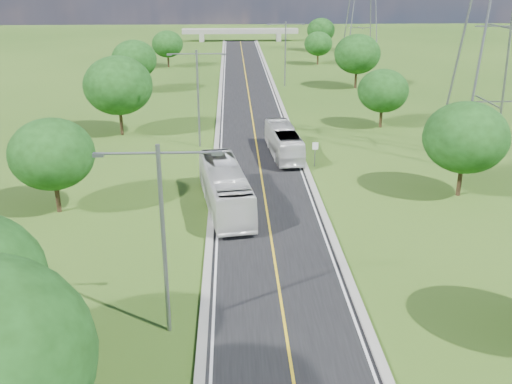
# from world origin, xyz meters

# --- Properties ---
(ground) EXTENTS (260.00, 260.00, 0.00)m
(ground) POSITION_xyz_m (0.00, 60.00, 0.00)
(ground) COLOR #2A4914
(ground) RESTS_ON ground
(road) EXTENTS (8.00, 150.00, 0.06)m
(road) POSITION_xyz_m (0.00, 66.00, 0.03)
(road) COLOR black
(road) RESTS_ON ground
(curb_left) EXTENTS (0.50, 150.00, 0.22)m
(curb_left) POSITION_xyz_m (-4.25, 66.00, 0.11)
(curb_left) COLOR gray
(curb_left) RESTS_ON ground
(curb_right) EXTENTS (0.50, 150.00, 0.22)m
(curb_right) POSITION_xyz_m (4.25, 66.00, 0.11)
(curb_right) COLOR gray
(curb_right) RESTS_ON ground
(speed_limit_sign) EXTENTS (0.55, 0.09, 2.40)m
(speed_limit_sign) POSITION_xyz_m (5.20, 37.98, 1.60)
(speed_limit_sign) COLOR slate
(speed_limit_sign) RESTS_ON ground
(overpass) EXTENTS (30.00, 3.00, 3.20)m
(overpass) POSITION_xyz_m (0.00, 140.00, 2.41)
(overpass) COLOR gray
(overpass) RESTS_ON ground
(streetlight_near_left) EXTENTS (5.90, 0.25, 10.00)m
(streetlight_near_left) POSITION_xyz_m (-6.00, 12.00, 5.94)
(streetlight_near_left) COLOR slate
(streetlight_near_left) RESTS_ON ground
(streetlight_mid_left) EXTENTS (5.90, 0.25, 10.00)m
(streetlight_mid_left) POSITION_xyz_m (-6.00, 45.00, 5.94)
(streetlight_mid_left) COLOR slate
(streetlight_mid_left) RESTS_ON ground
(streetlight_far_right) EXTENTS (5.90, 0.25, 10.00)m
(streetlight_far_right) POSITION_xyz_m (6.00, 78.00, 5.94)
(streetlight_far_right) COLOR slate
(streetlight_far_right) RESTS_ON ground
(power_tower_near) EXTENTS (9.00, 6.40, 28.00)m
(power_tower_near) POSITION_xyz_m (22.00, 40.00, 14.01)
(power_tower_near) COLOR slate
(power_tower_near) RESTS_ON ground
(tree_lb) EXTENTS (6.30, 6.30, 7.33)m
(tree_lb) POSITION_xyz_m (-16.00, 28.00, 4.64)
(tree_lb) COLOR black
(tree_lb) RESTS_ON ground
(tree_lc) EXTENTS (7.56, 7.56, 8.79)m
(tree_lc) POSITION_xyz_m (-15.00, 50.00, 5.58)
(tree_lc) COLOR black
(tree_lc) RESTS_ON ground
(tree_ld) EXTENTS (6.72, 6.72, 7.82)m
(tree_ld) POSITION_xyz_m (-17.00, 74.00, 4.95)
(tree_ld) COLOR black
(tree_ld) RESTS_ON ground
(tree_le) EXTENTS (5.88, 5.88, 6.84)m
(tree_le) POSITION_xyz_m (-14.50, 98.00, 4.33)
(tree_le) COLOR black
(tree_le) RESTS_ON ground
(tree_rb) EXTENTS (6.72, 6.72, 7.82)m
(tree_rb) POSITION_xyz_m (16.00, 30.00, 4.95)
(tree_rb) COLOR black
(tree_rb) RESTS_ON ground
(tree_rc) EXTENTS (5.88, 5.88, 6.84)m
(tree_rc) POSITION_xyz_m (15.00, 52.00, 4.33)
(tree_rc) COLOR black
(tree_rc) RESTS_ON ground
(tree_rd) EXTENTS (7.14, 7.14, 8.30)m
(tree_rd) POSITION_xyz_m (17.00, 76.00, 5.27)
(tree_rd) COLOR black
(tree_rd) RESTS_ON ground
(tree_re) EXTENTS (5.46, 5.46, 6.35)m
(tree_re) POSITION_xyz_m (14.50, 100.00, 4.02)
(tree_re) COLOR black
(tree_re) RESTS_ON ground
(tree_rf) EXTENTS (6.30, 6.30, 7.33)m
(tree_rf) POSITION_xyz_m (18.00, 120.00, 4.64)
(tree_rf) COLOR black
(tree_rf) RESTS_ON ground
(bus_outbound) EXTENTS (3.19, 10.44, 2.87)m
(bus_outbound) POSITION_xyz_m (2.52, 41.30, 1.49)
(bus_outbound) COLOR silver
(bus_outbound) RESTS_ON road
(bus_inbound) EXTENTS (4.56, 12.28, 3.34)m
(bus_inbound) POSITION_xyz_m (-3.20, 28.06, 1.73)
(bus_inbound) COLOR silver
(bus_inbound) RESTS_ON road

